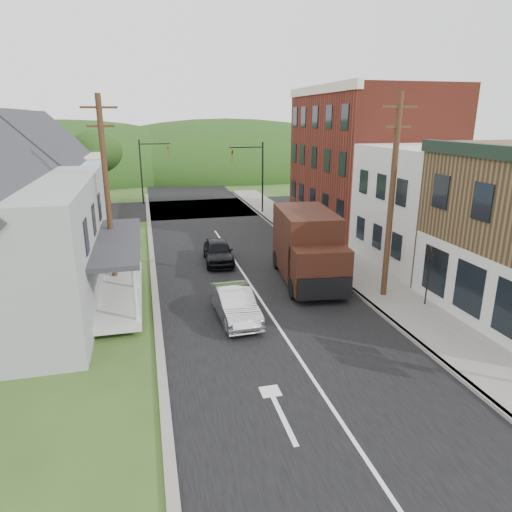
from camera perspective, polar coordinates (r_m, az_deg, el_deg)
ground at (r=16.95m, az=4.40°, el=-11.19°), size 120.00×120.00×0.00m
road at (r=25.90m, az=-2.43°, el=-1.00°), size 9.00×90.00×0.02m
cross_road at (r=42.21m, az=-7.02°, el=5.94°), size 60.00×9.00×0.02m
sidewalk_right at (r=25.85m, az=11.40°, el=-1.20°), size 2.80×55.00×0.15m
curb_right at (r=25.32m, az=8.63°, el=-1.43°), size 0.20×55.00×0.15m
curb_left at (r=23.55m, az=-12.63°, el=-3.13°), size 0.30×55.00×0.12m
storefront_white at (r=27.39m, az=22.59°, el=5.72°), size 8.00×7.00×6.50m
storefront_red at (r=35.20m, az=13.79°, el=11.63°), size 8.00×12.00×10.00m
house_blue at (r=32.08m, az=-25.02°, el=7.71°), size 7.14×8.16×7.28m
house_cream at (r=40.96m, az=-23.44°, el=9.59°), size 7.14×8.16×7.28m
utility_pole_right at (r=20.76m, az=16.59°, el=7.04°), size 1.60×0.26×9.00m
utility_pole_left at (r=22.49m, az=-18.14°, el=7.62°), size 1.60×0.26×9.00m
traffic_signal_right at (r=38.98m, az=-0.18°, el=10.75°), size 2.87×0.20×6.00m
traffic_signal_left at (r=44.87m, az=-13.32°, el=11.13°), size 2.87×0.20×6.00m
tree_left_d at (r=46.47m, az=-19.37°, el=12.22°), size 4.80×4.80×6.94m
forested_ridge at (r=69.79m, az=-9.87°, el=10.16°), size 90.00×30.00×16.00m
silver_sedan at (r=18.76m, az=-2.66°, el=-6.04°), size 1.58×4.07×1.32m
dark_sedan at (r=26.01m, az=-4.74°, el=0.56°), size 1.79×3.97×1.32m
delivery_van at (r=22.78m, az=6.52°, el=1.07°), size 3.23×6.56×3.53m
warning_sign at (r=20.81m, az=20.76°, el=-1.25°), size 0.16×0.74×2.70m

